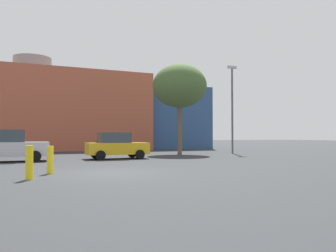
% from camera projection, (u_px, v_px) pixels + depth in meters
% --- Properties ---
extents(ground_plane, '(200.00, 200.00, 0.00)m').
position_uv_depth(ground_plane, '(110.00, 173.00, 12.94)').
color(ground_plane, '#2D3033').
extents(building_backdrop, '(38.74, 13.07, 10.10)m').
position_uv_depth(building_backdrop, '(32.00, 114.00, 36.13)').
color(building_backdrop, '#B2563D').
rests_on(building_backdrop, ground_plane).
extents(parked_car_1, '(4.18, 2.05, 1.81)m').
position_uv_depth(parked_car_1, '(8.00, 146.00, 18.67)').
color(parked_car_1, silver).
rests_on(parked_car_1, ground_plane).
extents(parked_car_2, '(3.86, 1.90, 1.67)m').
position_uv_depth(parked_car_2, '(116.00, 146.00, 21.12)').
color(parked_car_2, gold).
rests_on(parked_car_2, ground_plane).
extents(bare_tree_0, '(4.46, 4.46, 7.38)m').
position_uv_depth(bare_tree_0, '(180.00, 86.00, 27.17)').
color(bare_tree_0, brown).
rests_on(bare_tree_0, ground_plane).
extents(bollard_yellow_0, '(0.24, 0.24, 1.13)m').
position_uv_depth(bollard_yellow_0, '(29.00, 163.00, 10.93)').
color(bollard_yellow_0, yellow).
rests_on(bollard_yellow_0, ground_plane).
extents(bollard_yellow_1, '(0.24, 0.24, 1.07)m').
position_uv_depth(bollard_yellow_1, '(50.00, 160.00, 12.70)').
color(bollard_yellow_1, yellow).
rests_on(bollard_yellow_1, ground_plane).
extents(street_lamp, '(0.80, 0.24, 7.41)m').
position_uv_depth(street_lamp, '(232.00, 103.00, 27.93)').
color(street_lamp, '#59595E').
rests_on(street_lamp, ground_plane).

